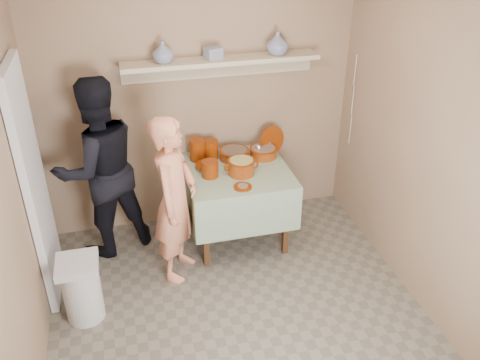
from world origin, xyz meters
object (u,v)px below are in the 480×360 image
object	(u,v)px
person_cook	(175,200)
person_helper	(99,169)
trash_bin	(82,289)
cazuela_rice	(241,166)
serving_table	(236,180)

from	to	relation	value
person_cook	person_helper	size ratio (longest dim) A/B	0.88
trash_bin	cazuela_rice	bearing A→B (deg)	24.59
cazuela_rice	serving_table	bearing A→B (deg)	102.57
person_cook	serving_table	bearing A→B (deg)	-31.25
person_helper	serving_table	size ratio (longest dim) A/B	1.76
cazuela_rice	trash_bin	size ratio (longest dim) A/B	0.59
serving_table	person_helper	bearing A→B (deg)	173.33
person_cook	person_helper	xyz separation A→B (m)	(-0.60, 0.54, 0.10)
person_helper	cazuela_rice	xyz separation A→B (m)	(1.26, -0.24, -0.01)
serving_table	trash_bin	bearing A→B (deg)	-151.93
cazuela_rice	trash_bin	xyz separation A→B (m)	(-1.48, -0.68, -0.56)
serving_table	person_cook	bearing A→B (deg)	-148.14
person_cook	trash_bin	size ratio (longest dim) A/B	2.70
person_cook	trash_bin	bearing A→B (deg)	141.88
cazuela_rice	trash_bin	bearing A→B (deg)	-155.41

